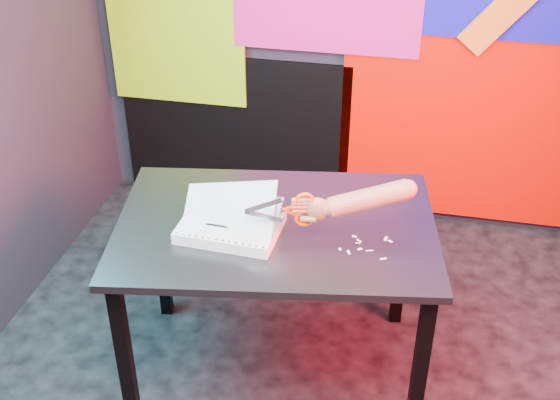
# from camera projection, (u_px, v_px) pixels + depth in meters

# --- Properties ---
(room) EXTENTS (3.01, 3.01, 2.71)m
(room) POSITION_uv_depth(u_px,v_px,m) (336.00, 98.00, 2.13)
(room) COLOR black
(room) RESTS_ON ground
(backdrop) EXTENTS (2.88, 0.05, 2.08)m
(backdrop) POSITION_uv_depth(u_px,v_px,m) (386.00, 55.00, 3.54)
(backdrop) COLOR #CF0800
(backdrop) RESTS_ON ground
(work_table) EXTENTS (1.30, 0.98, 0.75)m
(work_table) POSITION_uv_depth(u_px,v_px,m) (276.00, 243.00, 2.67)
(work_table) COLOR black
(work_table) RESTS_ON ground
(printout_stack) EXTENTS (0.38, 0.28, 0.19)m
(printout_stack) POSITION_uv_depth(u_px,v_px,m) (230.00, 226.00, 2.56)
(printout_stack) COLOR silver
(printout_stack) RESTS_ON work_table
(scissors) EXTENTS (0.24, 0.07, 0.14)m
(scissors) POSITION_uv_depth(u_px,v_px,m) (300.00, 210.00, 2.46)
(scissors) COLOR #B6B7BA
(scissors) RESTS_ON printout_stack
(hand_forearm) EXTENTS (0.41, 0.15, 0.15)m
(hand_forearm) POSITION_uv_depth(u_px,v_px,m) (360.00, 200.00, 2.45)
(hand_forearm) COLOR #A6674C
(hand_forearm) RESTS_ON work_table
(paper_clippings) EXTENTS (0.19, 0.14, 0.00)m
(paper_clippings) POSITION_uv_depth(u_px,v_px,m) (367.00, 245.00, 2.50)
(paper_clippings) COLOR silver
(paper_clippings) RESTS_ON work_table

